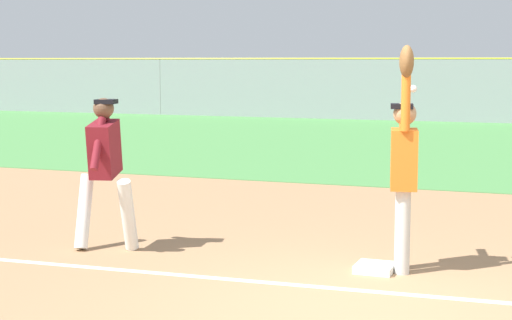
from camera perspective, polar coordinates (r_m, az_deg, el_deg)
The scene contains 8 objects.
ground_plane at distance 7.44m, azimuth 7.70°, elevation -9.86°, with size 70.03×70.03×0.00m, color #A37A54.
outfield_grass at distance 21.70m, azimuth 16.09°, elevation 0.96°, with size 53.22×15.68×0.01m, color #4C8C47.
first_base at distance 8.57m, azimuth 8.18°, elevation -7.34°, with size 0.38×0.38×0.08m, color white.
fielder at distance 8.41m, azimuth 10.13°, elevation -0.15°, with size 0.34×0.90×2.28m.
runner at distance 9.40m, azimuth -10.36°, elevation -0.19°, with size 0.82×0.84×1.72m.
baseball at distance 8.40m, azimuth 10.76°, elevation 4.84°, with size 0.07×0.07×0.07m, color white.
parked_car_white at distance 33.28m, azimuth 6.76°, elevation 4.30°, with size 4.58×2.49×1.25m.
parked_car_black at distance 32.29m, azimuth 15.51°, elevation 4.02°, with size 4.54×2.41×1.25m.
Camera 1 is at (1.51, -6.96, 2.13)m, focal length 58.18 mm.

